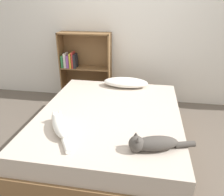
{
  "coord_description": "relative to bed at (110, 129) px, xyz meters",
  "views": [
    {
      "loc": [
        0.39,
        -2.12,
        1.63
      ],
      "look_at": [
        0.0,
        0.14,
        0.57
      ],
      "focal_mm": 35.0,
      "sensor_mm": 36.0,
      "label": 1
    }
  ],
  "objects": [
    {
      "name": "cat_light",
      "position": [
        -0.4,
        -0.45,
        0.3
      ],
      "size": [
        0.38,
        0.53,
        0.14
      ],
      "rotation": [
        0.0,
        0.0,
        2.12
      ],
      "color": "white",
      "rests_on": "bed"
    },
    {
      "name": "ground_plane",
      "position": [
        0.0,
        0.0,
        -0.23
      ],
      "size": [
        8.0,
        8.0,
        0.0
      ],
      "primitive_type": "plane",
      "color": "brown"
    },
    {
      "name": "bed",
      "position": [
        0.0,
        0.0,
        0.0
      ],
      "size": [
        1.59,
        1.9,
        0.47
      ],
      "color": "brown",
      "rests_on": "ground_plane"
    },
    {
      "name": "pillow",
      "position": [
        0.09,
        0.77,
        0.3
      ],
      "size": [
        0.63,
        0.29,
        0.12
      ],
      "color": "white",
      "rests_on": "bed"
    },
    {
      "name": "wall_back",
      "position": [
        0.0,
        1.42,
        1.02
      ],
      "size": [
        8.0,
        0.06,
        2.5
      ],
      "color": "silver",
      "rests_on": "ground_plane"
    },
    {
      "name": "cat_dark",
      "position": [
        0.46,
        -0.6,
        0.3
      ],
      "size": [
        0.56,
        0.25,
        0.16
      ],
      "rotation": [
        0.0,
        0.0,
        3.42
      ],
      "color": "#47423D",
      "rests_on": "bed"
    },
    {
      "name": "bookshelf",
      "position": [
        -0.66,
        1.29,
        0.35
      ],
      "size": [
        0.83,
        0.26,
        1.13
      ],
      "color": "brown",
      "rests_on": "ground_plane"
    }
  ]
}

